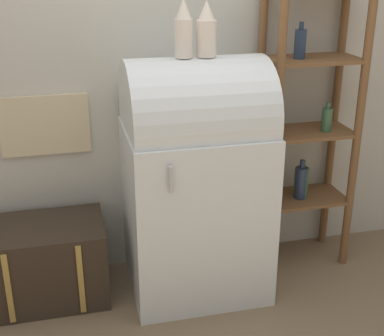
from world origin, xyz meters
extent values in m
plane|color=#7A664C|center=(0.00, 0.00, 0.00)|extent=(12.00, 12.00, 0.00)
cube|color=#B7B7AD|center=(0.00, 0.58, 1.35)|extent=(7.00, 0.05, 2.70)
cube|color=#C6B793|center=(-0.80, 0.54, 0.97)|extent=(0.50, 0.02, 0.35)
cube|color=silver|center=(0.00, 0.21, 0.50)|extent=(0.77, 0.67, 0.99)
cylinder|color=silver|center=(0.00, 0.21, 1.06)|extent=(0.76, 0.64, 0.64)
cylinder|color=#B7B7BC|center=(-0.21, -0.14, 0.85)|extent=(0.02, 0.02, 0.14)
cube|color=#33281E|center=(-0.87, 0.28, 0.23)|extent=(0.68, 0.46, 0.46)
cube|color=#AD8942|center=(-1.06, 0.05, 0.23)|extent=(0.03, 0.01, 0.42)
cube|color=#AD8942|center=(-0.68, 0.05, 0.23)|extent=(0.03, 0.01, 0.42)
cylinder|color=brown|center=(0.47, 0.21, 0.88)|extent=(0.05, 0.05, 1.76)
cylinder|color=brown|center=(0.99, 0.21, 0.88)|extent=(0.05, 0.05, 1.76)
cylinder|color=brown|center=(0.47, 0.51, 0.88)|extent=(0.05, 0.05, 1.76)
cylinder|color=brown|center=(0.99, 0.51, 0.88)|extent=(0.05, 0.05, 1.76)
cube|color=brown|center=(0.73, 0.36, 0.43)|extent=(0.55, 0.32, 0.02)
cube|color=brown|center=(0.73, 0.36, 0.87)|extent=(0.55, 0.32, 0.02)
cube|color=brown|center=(0.73, 0.36, 1.31)|extent=(0.55, 0.32, 0.02)
cylinder|color=#23334C|center=(0.64, 0.35, 1.40)|extent=(0.07, 0.07, 0.16)
cylinder|color=#23334C|center=(0.64, 0.35, 1.50)|extent=(0.03, 0.03, 0.04)
cylinder|color=#23334C|center=(0.71, 0.33, 0.54)|extent=(0.07, 0.07, 0.21)
cylinder|color=#23334C|center=(0.71, 0.33, 0.67)|extent=(0.03, 0.03, 0.05)
cylinder|color=#335B3D|center=(0.83, 0.31, 0.95)|extent=(0.06, 0.06, 0.14)
cylinder|color=#335B3D|center=(0.83, 0.31, 1.04)|extent=(0.02, 0.02, 0.04)
cylinder|color=#335B3D|center=(0.72, 0.35, 0.54)|extent=(0.09, 0.09, 0.20)
cylinder|color=#335B3D|center=(0.72, 0.35, 0.66)|extent=(0.04, 0.04, 0.05)
cylinder|color=silver|center=(-0.07, 0.20, 1.47)|extent=(0.09, 0.09, 0.19)
cone|color=silver|center=(-0.07, 0.20, 1.62)|extent=(0.08, 0.08, 0.10)
cylinder|color=silver|center=(0.05, 0.21, 1.47)|extent=(0.10, 0.10, 0.18)
cone|color=silver|center=(0.05, 0.21, 1.61)|extent=(0.09, 0.09, 0.10)
camera|label=1|loc=(-0.68, -2.49, 1.87)|focal=50.00mm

